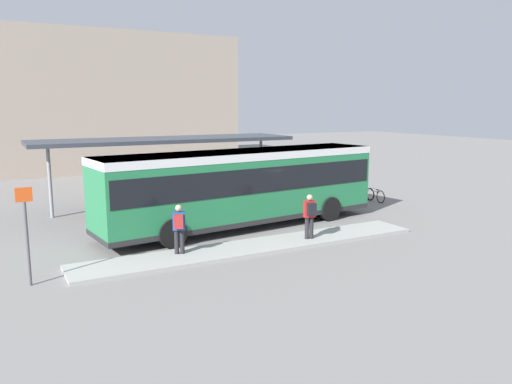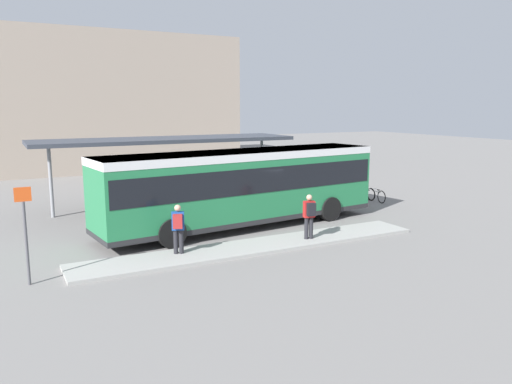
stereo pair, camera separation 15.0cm
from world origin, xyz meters
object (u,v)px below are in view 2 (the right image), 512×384
object	(u,v)px
platform_sign	(26,231)
bicycle_white	(376,195)
bicycle_black	(365,193)
city_bus	(243,183)
pedestrian_waiting	(309,214)
pedestrian_companion	(178,226)

from	to	relation	value
platform_sign	bicycle_white	bearing A→B (deg)	16.29
bicycle_black	city_bus	bearing A→B (deg)	101.18
pedestrian_waiting	pedestrian_companion	world-z (taller)	pedestrian_waiting
pedestrian_waiting	bicycle_black	world-z (taller)	pedestrian_waiting
city_bus	bicycle_white	distance (m)	9.00
pedestrian_companion	bicycle_white	size ratio (longest dim) A/B	1.05
pedestrian_waiting	platform_sign	size ratio (longest dim) A/B	0.60
pedestrian_waiting	platform_sign	bearing A→B (deg)	101.45
city_bus	pedestrian_companion	size ratio (longest dim) A/B	7.46
pedestrian_companion	bicycle_white	distance (m)	13.32
pedestrian_waiting	bicycle_white	size ratio (longest dim) A/B	1.06
city_bus	platform_sign	world-z (taller)	city_bus
bicycle_black	platform_sign	world-z (taller)	platform_sign
pedestrian_waiting	bicycle_white	distance (m)	9.11
city_bus	bicycle_white	xyz separation A→B (m)	(8.71, 1.70, -1.52)
bicycle_black	bicycle_white	bearing A→B (deg)	-179.43
city_bus	bicycle_black	bearing A→B (deg)	10.17
pedestrian_waiting	bicycle_white	bearing A→B (deg)	-45.60
city_bus	pedestrian_companion	bearing A→B (deg)	-149.92
pedestrian_waiting	city_bus	bearing A→B (deg)	29.85
bicycle_white	pedestrian_companion	bearing A→B (deg)	114.79
bicycle_black	platform_sign	distance (m)	18.05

